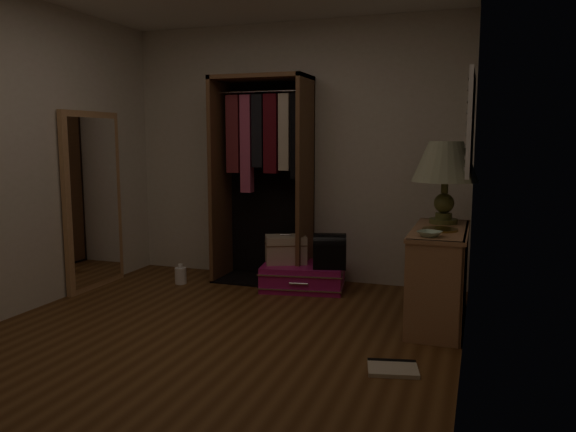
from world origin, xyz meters
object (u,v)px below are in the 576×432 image
object	(u,v)px
train_case	(286,249)
table_lamp	(446,164)
black_bag	(330,250)
white_jug	(181,275)
floor_mirror	(93,201)
console_bookshelf	(439,272)
pink_suitcase	(303,276)
open_wardrobe	(266,162)

from	to	relation	value
train_case	table_lamp	size ratio (longest dim) A/B	0.68
train_case	black_bag	world-z (taller)	black_bag
white_jug	black_bag	bearing A→B (deg)	6.28
floor_mirror	train_case	xyz separation A→B (m)	(1.75, 0.60, -0.47)
console_bookshelf	black_bag	xyz separation A→B (m)	(-1.03, 0.50, 0.02)
pink_suitcase	train_case	size ratio (longest dim) A/B	1.84
pink_suitcase	black_bag	world-z (taller)	black_bag
black_bag	white_jug	xyz separation A→B (m)	(-1.50, -0.16, -0.33)
open_wardrobe	train_case	bearing A→B (deg)	-32.19
train_case	black_bag	xyz separation A→B (m)	(0.46, -0.07, 0.03)
pink_suitcase	table_lamp	xyz separation A→B (m)	(1.31, -0.31, 1.12)
floor_mirror	pink_suitcase	world-z (taller)	floor_mirror
table_lamp	open_wardrobe	bearing A→B (deg)	164.75
console_bookshelf	table_lamp	bearing A→B (deg)	89.23
pink_suitcase	table_lamp	world-z (taller)	table_lamp
black_bag	white_jug	size ratio (longest dim) A/B	1.71
pink_suitcase	table_lamp	distance (m)	1.75
pink_suitcase	white_jug	distance (m)	1.24
console_bookshelf	open_wardrobe	xyz separation A→B (m)	(-1.76, 0.74, 0.82)
pink_suitcase	table_lamp	size ratio (longest dim) A/B	1.24
open_wardrobe	black_bag	size ratio (longest dim) A/B	5.97
open_wardrobe	pink_suitcase	world-z (taller)	open_wardrobe
black_bag	console_bookshelf	bearing A→B (deg)	-40.32
console_bookshelf	train_case	world-z (taller)	console_bookshelf
train_case	black_bag	bearing A→B (deg)	-33.32
pink_suitcase	white_jug	xyz separation A→B (m)	(-1.21, -0.23, -0.04)
white_jug	open_wardrobe	bearing A→B (deg)	27.82
console_bookshelf	white_jug	world-z (taller)	console_bookshelf
floor_mirror	table_lamp	distance (m)	3.28
open_wardrobe	pink_suitcase	distance (m)	1.20
train_case	white_jug	size ratio (longest dim) A/B	2.35
open_wardrobe	black_bag	distance (m)	1.11
console_bookshelf	train_case	distance (m)	1.59
table_lamp	black_bag	bearing A→B (deg)	166.86
open_wardrobe	pink_suitcase	xyz separation A→B (m)	(0.45, -0.17, -1.10)
console_bookshelf	train_case	size ratio (longest dim) A/B	2.37
console_bookshelf	table_lamp	size ratio (longest dim) A/B	1.60
console_bookshelf	table_lamp	world-z (taller)	table_lamp
floor_mirror	train_case	size ratio (longest dim) A/B	3.59
floor_mirror	black_bag	distance (m)	2.32
train_case	white_jug	bearing A→B (deg)	167.90
console_bookshelf	pink_suitcase	size ratio (longest dim) A/B	1.28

